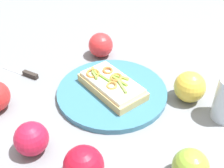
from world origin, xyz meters
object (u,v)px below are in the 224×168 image
(plate, at_px, (112,92))
(apple_5, at_px, (101,45))
(apple_4, at_px, (31,139))
(knife, at_px, (26,74))
(apple_3, at_px, (191,167))
(apple_1, at_px, (190,87))
(apple_2, at_px, (84,166))
(sandwich, at_px, (112,85))

(plate, height_order, apple_5, apple_5)
(apple_4, bearing_deg, knife, -114.53)
(apple_3, xyz_separation_m, knife, (0.08, -0.54, -0.03))
(plate, height_order, apple_1, apple_1)
(apple_4, relative_size, apple_5, 0.95)
(apple_1, bearing_deg, apple_2, 2.45)
(sandwich, distance_m, apple_2, 0.27)
(apple_2, bearing_deg, apple_4, -72.33)
(plate, distance_m, apple_5, 0.21)
(apple_3, bearing_deg, plate, -100.99)
(apple_2, relative_size, apple_3, 1.11)
(apple_3, bearing_deg, knife, -81.81)
(apple_4, height_order, apple_5, apple_5)
(sandwich, xyz_separation_m, apple_2, (0.22, 0.17, 0.01))
(plate, height_order, apple_4, apple_4)
(plate, relative_size, sandwich, 1.57)
(apple_1, xyz_separation_m, apple_4, (0.40, -0.12, -0.00))
(apple_1, height_order, apple_5, apple_1)
(apple_3, xyz_separation_m, apple_4, (0.20, -0.27, 0.00))
(apple_2, xyz_separation_m, apple_4, (0.04, -0.13, -0.00))
(sandwich, xyz_separation_m, knife, (0.14, -0.24, -0.03))
(apple_1, bearing_deg, plate, -46.62)
(apple_5, bearing_deg, plate, 59.27)
(knife, bearing_deg, apple_2, 148.22)
(knife, bearing_deg, sandwich, -170.36)
(sandwich, height_order, apple_5, apple_5)
(plate, relative_size, apple_5, 3.80)
(apple_3, distance_m, apple_4, 0.34)
(plate, bearing_deg, knife, -60.10)
(apple_1, distance_m, apple_5, 0.33)
(knife, bearing_deg, apple_3, 167.82)
(plate, xyz_separation_m, apple_2, (0.22, 0.16, 0.03))
(apple_4, bearing_deg, sandwich, -172.58)
(apple_5, height_order, knife, apple_5)
(apple_1, xyz_separation_m, apple_3, (0.20, 0.15, -0.00))
(plate, xyz_separation_m, knife, (0.14, -0.24, -0.00))
(plate, xyz_separation_m, apple_1, (-0.14, 0.15, 0.03))
(sandwich, bearing_deg, apple_3, -8.27)
(apple_1, bearing_deg, apple_4, -16.25)
(apple_2, bearing_deg, sandwich, -142.65)
(plate, relative_size, apple_1, 3.62)
(plate, relative_size, apple_4, 3.99)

